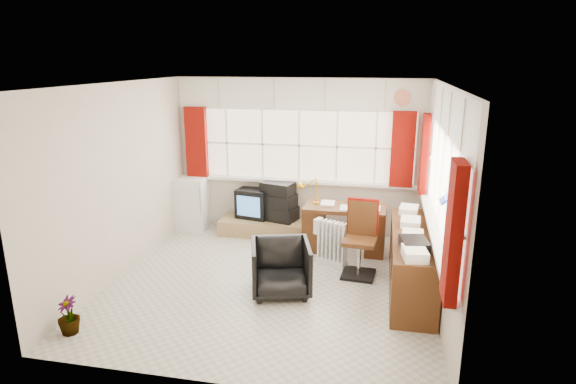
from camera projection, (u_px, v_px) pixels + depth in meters
name	position (u px, v px, depth m)	size (l,w,h in m)	color
ground	(271.00, 284.00, 6.15)	(4.00, 4.00, 0.00)	beige
room_walls	(270.00, 169.00, 5.75)	(4.00, 4.00, 4.00)	beige
window_back	(299.00, 177.00, 7.73)	(3.70, 0.12, 3.60)	beige
window_right	(435.00, 224.00, 5.52)	(0.12, 3.70, 3.60)	beige
curtains	(353.00, 161.00, 6.45)	(3.83, 3.83, 1.15)	maroon
overhead_cabinets	(360.00, 101.00, 6.28)	(3.98, 3.98, 0.48)	white
desk	(344.00, 226.00, 7.14)	(1.21, 0.62, 0.73)	#572F14
desk_lamp	(316.00, 186.00, 7.12)	(0.15, 0.13, 0.39)	#DBA009
task_chair	(361.00, 235.00, 6.34)	(0.46, 0.48, 1.01)	black
office_chair	(281.00, 268.00, 5.84)	(0.70, 0.72, 0.65)	black
radiator	(332.00, 247.00, 6.66)	(0.46, 0.32, 0.63)	white
credenza	(412.00, 260.00, 5.90)	(0.50, 2.00, 0.85)	#572F14
file_tray	(414.00, 244.00, 5.28)	(0.28, 0.36, 0.12)	black
tv_bench	(263.00, 227.00, 7.84)	(1.40, 0.50, 0.25)	#A58152
crt_tv	(255.00, 202.00, 7.93)	(0.61, 0.58, 0.48)	black
hifi_stack	(278.00, 202.00, 7.76)	(0.68, 0.52, 0.63)	black
mini_fridge	(192.00, 203.00, 8.07)	(0.55, 0.55, 0.89)	white
spray_bottle_a	(293.00, 232.00, 7.61)	(0.10, 0.11, 0.27)	silver
spray_bottle_b	(292.00, 244.00, 7.22)	(0.08, 0.08, 0.17)	#85C7C2
flower_vase	(68.00, 315.00, 4.99)	(0.23, 0.23, 0.41)	black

